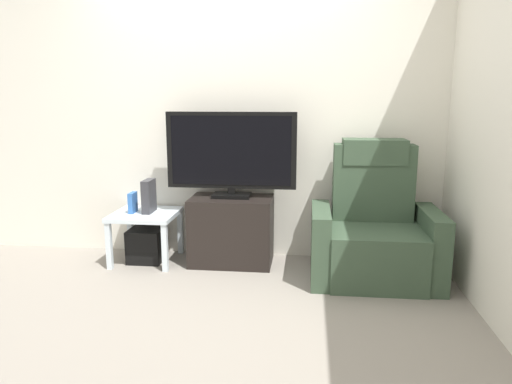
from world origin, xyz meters
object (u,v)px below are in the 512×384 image
subwoofer_box (147,245)px  game_console (149,196)px  recliner_armchair (374,231)px  side_table (146,220)px  book_upright (133,203)px  tv_stand (232,230)px  television (231,153)px

subwoofer_box → game_console: size_ratio=1.02×
recliner_armchair → side_table: (-1.92, 0.16, -0.00)m
side_table → book_upright: 0.19m
tv_stand → game_console: bearing=-178.1°
recliner_armchair → book_upright: size_ratio=6.17×
tv_stand → recliner_armchair: recliner_armchair is taller
tv_stand → side_table: (-0.75, -0.03, 0.08)m
side_table → book_upright: size_ratio=3.08×
side_table → game_console: 0.21m
subwoofer_box → book_upright: (-0.10, -0.02, 0.38)m
subwoofer_box → game_console: bearing=15.9°
side_table → television: bearing=4.0°
television → subwoofer_box: bearing=-176.0°
game_console → tv_stand: bearing=1.9°
tv_stand → book_upright: bearing=-176.4°
subwoofer_box → book_upright: bearing=-168.7°
recliner_armchair → side_table: 1.92m
side_table → game_console: bearing=15.9°
tv_stand → subwoofer_box: bearing=-177.4°
tv_stand → subwoofer_box: size_ratio=2.40×
game_console → television: bearing=3.4°
television → game_console: 0.81m
tv_stand → side_table: size_ratio=1.28×
recliner_armchair → side_table: size_ratio=2.00×
recliner_armchair → tv_stand: bearing=166.5°
subwoofer_box → television: bearing=4.0°
tv_stand → game_console: 0.77m
tv_stand → book_upright: size_ratio=3.96×
tv_stand → subwoofer_box: 0.76m
tv_stand → recliner_armchair: bearing=-9.2°
television → book_upright: bearing=-175.1°
side_table → tv_stand: bearing=2.6°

